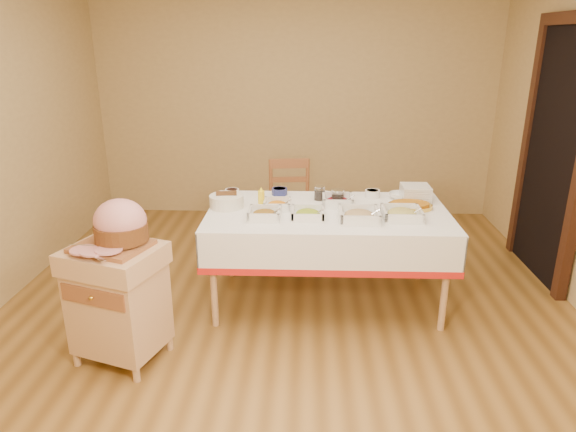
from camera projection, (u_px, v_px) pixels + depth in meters
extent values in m
plane|color=olive|center=(287.00, 318.00, 3.87)|extent=(5.00, 5.00, 0.00)
plane|color=tan|center=(296.00, 103.00, 5.80)|extent=(4.50, 0.00, 4.50)
plane|color=tan|center=(240.00, 388.00, 1.09)|extent=(4.50, 0.00, 4.50)
cube|color=black|center=(554.00, 158.00, 4.30)|extent=(0.06, 0.90, 2.10)
cube|color=#381C11|center=(528.00, 146.00, 4.77)|extent=(0.08, 0.10, 2.10)
cube|color=#381C11|center=(576.00, 17.00, 3.94)|extent=(0.08, 1.10, 0.10)
cube|color=tan|center=(328.00, 214.00, 3.90)|extent=(1.80, 1.00, 0.04)
cylinder|color=tan|center=(214.00, 282.00, 3.66)|extent=(0.05, 0.05, 0.71)
cylinder|color=tan|center=(230.00, 238.00, 4.45)|extent=(0.05, 0.05, 0.71)
cylinder|color=tan|center=(445.00, 285.00, 3.60)|extent=(0.05, 0.05, 0.71)
cylinder|color=tan|center=(421.00, 241.00, 4.40)|extent=(0.05, 0.05, 0.71)
cube|color=white|center=(328.00, 211.00, 3.90)|extent=(1.82, 1.02, 0.01)
cube|color=tan|center=(119.00, 308.00, 3.28)|extent=(0.62, 0.56, 0.55)
cube|color=tan|center=(113.00, 259.00, 3.17)|extent=(0.67, 0.61, 0.14)
cube|color=brown|center=(103.00, 298.00, 3.02)|extent=(0.44, 0.16, 0.11)
sphere|color=gold|center=(103.00, 299.00, 3.01)|extent=(0.03, 0.03, 0.03)
cylinder|color=tan|center=(79.00, 367.00, 3.22)|extent=(0.05, 0.05, 0.09)
cylinder|color=tan|center=(101.00, 335.00, 3.57)|extent=(0.05, 0.05, 0.09)
cylinder|color=tan|center=(151.00, 368.00, 3.21)|extent=(0.05, 0.05, 0.09)
cylinder|color=tan|center=(166.00, 336.00, 3.55)|extent=(0.05, 0.05, 0.09)
cube|color=brown|center=(291.00, 211.00, 4.83)|extent=(0.46, 0.44, 0.03)
cylinder|color=brown|center=(273.00, 242.00, 4.72)|extent=(0.04, 0.04, 0.44)
cylinder|color=brown|center=(271.00, 229.00, 5.06)|extent=(0.04, 0.04, 0.44)
cylinder|color=brown|center=(311.00, 241.00, 4.75)|extent=(0.04, 0.04, 0.44)
cylinder|color=brown|center=(307.00, 227.00, 5.08)|extent=(0.04, 0.04, 0.44)
cylinder|color=brown|center=(271.00, 184.00, 4.91)|extent=(0.04, 0.04, 0.47)
cylinder|color=brown|center=(308.00, 183.00, 4.93)|extent=(0.04, 0.04, 0.47)
cube|color=brown|center=(289.00, 163.00, 4.85)|extent=(0.37, 0.07, 0.09)
cube|color=brown|center=(112.00, 246.00, 3.14)|extent=(0.43, 0.34, 0.03)
ellipsoid|color=#D98C8C|center=(120.00, 221.00, 3.13)|extent=(0.32, 0.29, 0.27)
cylinder|color=brown|center=(121.00, 232.00, 3.15)|extent=(0.32, 0.32, 0.11)
cube|color=silver|center=(92.00, 254.00, 2.97)|extent=(0.27, 0.12, 0.00)
cylinder|color=silver|center=(94.00, 246.00, 3.09)|extent=(0.31, 0.09, 0.01)
cube|color=silver|center=(265.00, 217.00, 3.73)|extent=(0.23, 0.23, 0.01)
ellipsoid|color=red|center=(264.00, 214.00, 3.72)|extent=(0.18, 0.18, 0.06)
cylinder|color=silver|center=(271.00, 215.00, 3.70)|extent=(0.14, 0.01, 0.10)
cube|color=silver|center=(308.00, 217.00, 3.74)|extent=(0.23, 0.23, 0.01)
ellipsoid|color=gold|center=(308.00, 214.00, 3.73)|extent=(0.18, 0.18, 0.06)
cylinder|color=silver|center=(315.00, 215.00, 3.71)|extent=(0.13, 0.01, 0.09)
cube|color=silver|center=(359.00, 219.00, 3.69)|extent=(0.28, 0.28, 0.02)
ellipsoid|color=tan|center=(359.00, 215.00, 3.68)|extent=(0.22, 0.22, 0.08)
cylinder|color=silver|center=(368.00, 216.00, 3.65)|extent=(0.16, 0.01, 0.12)
cube|color=silver|center=(402.00, 217.00, 3.73)|extent=(0.28, 0.28, 0.01)
ellipsoid|color=tan|center=(402.00, 214.00, 3.72)|extent=(0.21, 0.21, 0.07)
cylinder|color=silver|center=(411.00, 215.00, 3.70)|extent=(0.14, 0.01, 0.10)
cube|color=silver|center=(277.00, 207.00, 3.94)|extent=(0.20, 0.20, 0.01)
ellipsoid|color=orange|center=(277.00, 205.00, 3.94)|extent=(0.16, 0.16, 0.05)
cylinder|color=silver|center=(283.00, 205.00, 3.91)|extent=(0.13, 0.01, 0.10)
cube|color=silver|center=(337.00, 204.00, 4.02)|extent=(0.23, 0.23, 0.02)
ellipsoid|color=maroon|center=(338.00, 201.00, 4.01)|extent=(0.18, 0.18, 0.06)
cylinder|color=silver|center=(344.00, 201.00, 3.99)|extent=(0.15, 0.01, 0.11)
cylinder|color=silver|center=(232.00, 192.00, 4.26)|extent=(0.12, 0.12, 0.05)
cylinder|color=black|center=(232.00, 190.00, 4.25)|extent=(0.09, 0.09, 0.02)
cylinder|color=navy|center=(280.00, 191.00, 4.28)|extent=(0.13, 0.13, 0.06)
cylinder|color=maroon|center=(279.00, 189.00, 4.27)|extent=(0.10, 0.10, 0.02)
cylinder|color=silver|center=(372.00, 194.00, 4.21)|extent=(0.12, 0.12, 0.06)
cylinder|color=orange|center=(372.00, 191.00, 4.20)|extent=(0.10, 0.10, 0.02)
imported|color=silver|center=(324.00, 195.00, 4.21)|extent=(0.18, 0.18, 0.04)
imported|color=silver|center=(399.00, 196.00, 4.17)|extent=(0.18, 0.18, 0.05)
cylinder|color=silver|center=(320.00, 194.00, 4.14)|extent=(0.08, 0.08, 0.10)
cylinder|color=silver|center=(320.00, 187.00, 4.12)|extent=(0.09, 0.09, 0.01)
cylinder|color=black|center=(319.00, 195.00, 4.14)|extent=(0.07, 0.07, 0.07)
cylinder|color=silver|center=(338.00, 198.00, 4.00)|extent=(0.09, 0.09, 0.12)
cylinder|color=silver|center=(338.00, 190.00, 3.97)|extent=(0.10, 0.10, 0.01)
cylinder|color=black|center=(338.00, 200.00, 4.00)|extent=(0.08, 0.08, 0.08)
cylinder|color=yellow|center=(261.00, 199.00, 3.96)|extent=(0.05, 0.05, 0.13)
cone|color=yellow|center=(261.00, 189.00, 3.93)|extent=(0.03, 0.03, 0.03)
cylinder|color=white|center=(227.00, 201.00, 3.96)|extent=(0.26, 0.26, 0.10)
cube|color=silver|center=(415.00, 199.00, 4.14)|extent=(0.22, 0.22, 0.01)
cube|color=silver|center=(415.00, 198.00, 4.14)|extent=(0.22, 0.22, 0.01)
cube|color=silver|center=(415.00, 196.00, 4.14)|extent=(0.22, 0.22, 0.01)
cube|color=silver|center=(415.00, 194.00, 4.13)|extent=(0.22, 0.22, 0.01)
cube|color=silver|center=(415.00, 193.00, 4.13)|extent=(0.22, 0.22, 0.01)
cube|color=silver|center=(415.00, 191.00, 4.12)|extent=(0.22, 0.22, 0.01)
cube|color=silver|center=(416.00, 190.00, 4.12)|extent=(0.22, 0.22, 0.01)
cube|color=silver|center=(416.00, 188.00, 4.11)|extent=(0.22, 0.22, 0.01)
cube|color=silver|center=(416.00, 186.00, 4.11)|extent=(0.22, 0.22, 0.01)
ellipsoid|color=gold|center=(410.00, 206.00, 3.94)|extent=(0.35, 0.25, 0.03)
ellipsoid|color=#B66E13|center=(410.00, 205.00, 3.94)|extent=(0.29, 0.21, 0.04)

